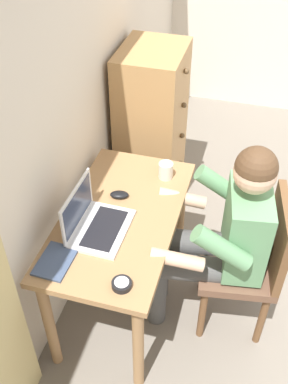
# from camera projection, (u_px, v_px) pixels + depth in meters

# --- Properties ---
(wall_back) EXTENTS (4.80, 0.05, 2.50)m
(wall_back) POSITION_uv_depth(u_px,v_px,m) (76.00, 75.00, 2.37)
(wall_back) COLOR beige
(wall_back) RESTS_ON ground_plane
(desk) EXTENTS (1.06, 0.58, 0.72)m
(desk) POSITION_uv_depth(u_px,v_px,m) (121.00, 232.00, 2.41)
(desk) COLOR #9E754C
(desk) RESTS_ON ground_plane
(dresser) EXTENTS (0.51, 0.44, 1.19)m
(dresser) POSITION_uv_depth(u_px,v_px,m) (151.00, 131.00, 3.16)
(dresser) COLOR tan
(dresser) RESTS_ON ground_plane
(chair) EXTENTS (0.48, 0.46, 0.88)m
(chair) POSITION_uv_depth(u_px,v_px,m) (251.00, 259.00, 2.41)
(chair) COLOR brown
(chair) RESTS_ON ground_plane
(person_seated) EXTENTS (0.59, 0.62, 1.20)m
(person_seated) POSITION_uv_depth(u_px,v_px,m) (220.00, 232.00, 2.31)
(person_seated) COLOR #4C4C4C
(person_seated) RESTS_ON ground_plane
(laptop) EXTENTS (0.35, 0.26, 0.24)m
(laptop) POSITION_uv_depth(u_px,v_px,m) (94.00, 221.00, 2.22)
(laptop) COLOR silver
(laptop) RESTS_ON desk
(computer_mouse) EXTENTS (0.08, 0.11, 0.03)m
(computer_mouse) POSITION_uv_depth(u_px,v_px,m) (119.00, 195.00, 2.43)
(computer_mouse) COLOR black
(computer_mouse) RESTS_ON desk
(desk_clock) EXTENTS (0.09, 0.09, 0.03)m
(desk_clock) POSITION_uv_depth(u_px,v_px,m) (122.00, 284.00, 1.98)
(desk_clock) COLOR black
(desk_clock) RESTS_ON desk
(notebook_pad) EXTENTS (0.21, 0.16, 0.01)m
(notebook_pad) POSITION_uv_depth(u_px,v_px,m) (55.00, 261.00, 2.09)
(notebook_pad) COLOR #3D4C6B
(notebook_pad) RESTS_ON desk
(coffee_mug) EXTENTS (0.12, 0.08, 0.09)m
(coffee_mug) POSITION_uv_depth(u_px,v_px,m) (166.00, 170.00, 2.54)
(coffee_mug) COLOR silver
(coffee_mug) RESTS_ON desk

